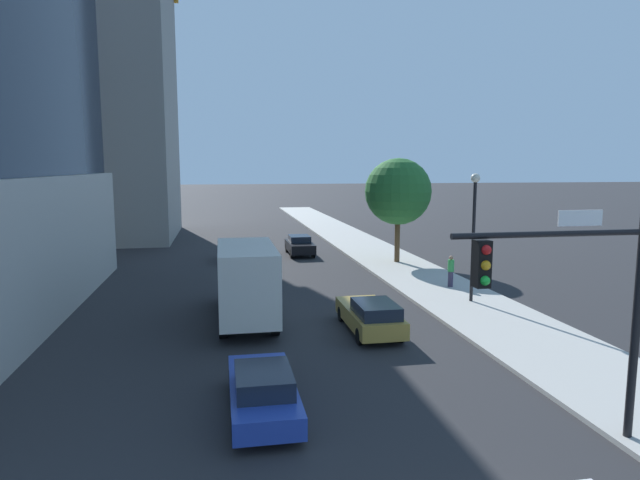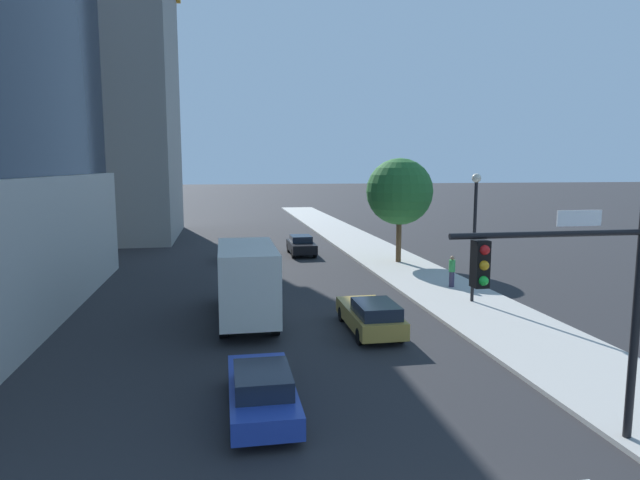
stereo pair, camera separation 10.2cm
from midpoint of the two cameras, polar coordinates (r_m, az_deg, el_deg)
name	(u,v)px [view 2 (the right image)]	position (r m, az deg, el deg)	size (l,w,h in m)	color
sidewalk	(447,292)	(29.76, 13.27, -5.34)	(4.84, 120.00, 0.15)	#B2AFA8
construction_building	(95,77)	(55.70, -22.37, 15.46)	(14.60, 16.28, 34.48)	gray
traffic_light_pole	(572,285)	(13.80, 25.03, -4.28)	(4.85, 0.48, 5.81)	black
street_lamp	(475,219)	(27.19, 15.99, 2.11)	(0.44, 0.44, 6.20)	black
street_tree	(400,192)	(37.55, 8.39, 5.01)	(4.52, 4.52, 7.10)	brown
car_blue	(262,390)	(15.40, -5.90, -15.33)	(1.76, 4.66, 1.37)	#233D9E
car_gold	(371,315)	(22.33, 5.47, -7.85)	(1.81, 4.71, 1.42)	#AD8938
car_silver	(237,251)	(39.45, -8.57, -1.18)	(1.89, 4.63, 1.32)	#B7B7BC
car_black	(301,245)	(41.45, -1.90, -0.54)	(1.82, 4.27, 1.45)	black
box_truck	(246,278)	(23.89, -7.58, -4.00)	(2.35, 7.97, 3.42)	silver
pedestrian_green_shirt	(452,271)	(30.65, 13.71, -3.16)	(0.34, 0.34, 1.71)	#38334C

